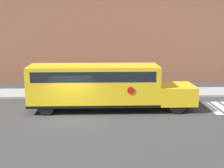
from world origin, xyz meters
The scene contains 4 objects.
ground_plane centered at (0.00, 0.00, 0.00)m, with size 60.00×60.00×0.00m, color #3A3838.
sidewalk_strip centered at (0.00, 6.50, 0.07)m, with size 44.00×3.00×0.15m.
building_backdrop centered at (0.00, 13.00, 6.89)m, with size 32.00×4.00×13.78m.
school_bus centered at (1.86, 1.81, 1.68)m, with size 10.69×2.57×2.95m.
Camera 1 is at (1.83, -18.01, 5.70)m, focal length 50.00 mm.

